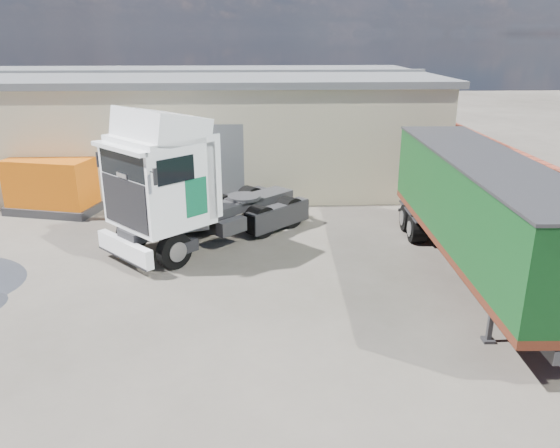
{
  "coord_description": "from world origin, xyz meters",
  "views": [
    {
      "loc": [
        0.42,
        -12.82,
        7.14
      ],
      "look_at": [
        1.19,
        3.0,
        1.61
      ],
      "focal_mm": 35.0,
      "sensor_mm": 36.0,
      "label": 1
    }
  ],
  "objects_px": {
    "tractor_unit": "(183,190)",
    "orange_skip": "(54,188)",
    "box_trailer": "(480,207)",
    "panel_van": "(172,199)"
  },
  "relations": [
    {
      "from": "orange_skip",
      "to": "tractor_unit",
      "type": "bearing_deg",
      "value": -22.27
    },
    {
      "from": "tractor_unit",
      "to": "box_trailer",
      "type": "relative_size",
      "value": 0.63
    },
    {
      "from": "panel_van",
      "to": "orange_skip",
      "type": "distance_m",
      "value": 5.43
    },
    {
      "from": "tractor_unit",
      "to": "orange_skip",
      "type": "height_order",
      "value": "tractor_unit"
    },
    {
      "from": "box_trailer",
      "to": "panel_van",
      "type": "bearing_deg",
      "value": 151.77
    },
    {
      "from": "orange_skip",
      "to": "box_trailer",
      "type": "bearing_deg",
      "value": -11.94
    },
    {
      "from": "panel_van",
      "to": "tractor_unit",
      "type": "bearing_deg",
      "value": -94.07
    },
    {
      "from": "tractor_unit",
      "to": "box_trailer",
      "type": "distance_m",
      "value": 9.6
    },
    {
      "from": "box_trailer",
      "to": "orange_skip",
      "type": "distance_m",
      "value": 16.91
    },
    {
      "from": "tractor_unit",
      "to": "orange_skip",
      "type": "relative_size",
      "value": 1.75
    }
  ]
}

